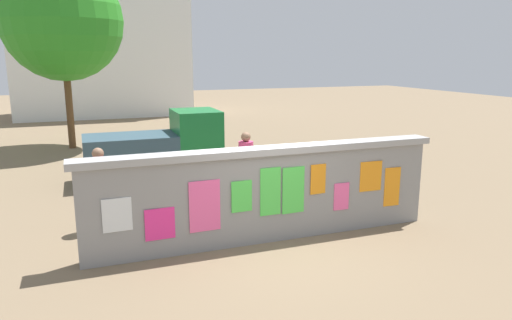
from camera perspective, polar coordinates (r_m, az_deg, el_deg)
ground at (r=16.30m, az=-9.20°, el=0.50°), size 60.00×60.00×0.00m
poster_wall at (r=8.61m, az=1.41°, el=-3.98°), size 6.73×0.42×1.74m
auto_rickshaw_truck at (r=13.22m, az=-11.34°, el=1.62°), size 3.61×1.52×1.85m
motorcycle at (r=11.33m, az=6.27°, el=-2.27°), size 1.90×0.56×0.87m
bicycle_near at (r=10.09m, az=-6.52°, el=-4.71°), size 1.68×0.53×0.95m
person_walking at (r=10.95m, az=-1.21°, el=0.09°), size 0.47×0.47×1.62m
person_bystander at (r=9.59m, az=-18.22°, el=-2.32°), size 0.48×0.48×1.62m
tree_roadside at (r=18.47m, az=-22.22°, el=15.17°), size 4.17×4.17×6.58m
building_background at (r=28.74m, az=-18.09°, el=14.01°), size 9.57×4.95×8.78m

